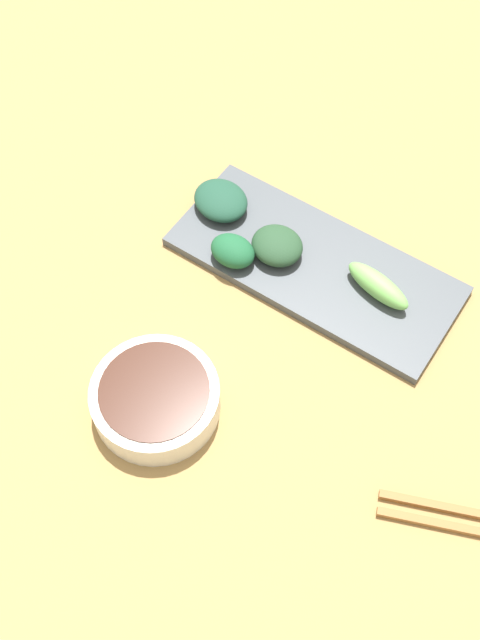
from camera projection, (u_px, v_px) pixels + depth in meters
tabletop at (274, 314)px, 0.89m from camera, size 2.10×2.10×0.02m
sauce_bowl at (155, 398)px, 0.80m from camera, size 0.14×0.14×0.04m
serving_plate at (314, 265)px, 0.91m from camera, size 0.15×0.34×0.01m
broccoli_leafy_0 at (277, 246)px, 0.90m from camera, size 0.06×0.07×0.03m
broccoli_stalk_1 at (378, 286)px, 0.87m from camera, size 0.04×0.09×0.03m
broccoli_leafy_2 at (233, 251)px, 0.89m from camera, size 0.04×0.06×0.03m
broccoli_leafy_3 at (221, 200)px, 0.94m from camera, size 0.08×0.08×0.03m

